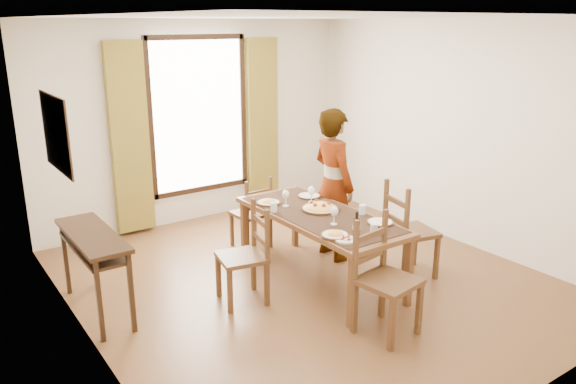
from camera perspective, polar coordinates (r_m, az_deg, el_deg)
ground at (r=6.10m, az=1.94°, el=-8.93°), size 5.00×5.00×0.00m
room_shell at (r=5.70m, az=1.28°, el=5.63°), size 4.60×5.10×2.74m
console_table at (r=5.51m, az=-19.20°, el=-5.08°), size 0.38×1.20×0.80m
dining_table at (r=5.84m, az=3.22°, el=-2.80°), size 0.84×2.00×0.76m
chair_west at (r=5.51m, az=-4.37°, el=-6.65°), size 0.51×0.51×0.99m
chair_north at (r=6.81m, az=-3.65°, el=-2.33°), size 0.42×0.42×0.90m
chair_south at (r=5.02m, az=9.79°, el=-8.89°), size 0.54×0.54×1.06m
chair_east at (r=6.15m, az=12.12°, el=-4.10°), size 0.56×0.56×1.06m
man at (r=6.42m, az=4.62°, el=0.76°), size 0.70×0.51×1.75m
plate_sw at (r=5.22m, az=4.77°, el=-4.21°), size 0.27×0.27×0.05m
plate_se at (r=5.60m, az=9.36°, el=-2.88°), size 0.27×0.27×0.05m
plate_nw at (r=6.12m, az=-2.01°, el=-0.93°), size 0.27×0.27×0.05m
plate_ne at (r=6.36m, az=2.15°, el=-0.25°), size 0.27×0.27×0.05m
pasta_platter at (r=5.91m, az=3.27°, el=-1.37°), size 0.40×0.40×0.10m
caprese_plate at (r=5.12m, az=5.91°, el=-4.72°), size 0.20×0.20×0.04m
wine_glass_a at (r=5.49m, az=4.71°, el=-2.40°), size 0.08×0.08×0.18m
wine_glass_b at (r=6.14m, az=2.39°, el=-0.23°), size 0.08×0.08×0.18m
wine_glass_c at (r=6.00m, az=-0.23°, el=-0.63°), size 0.08×0.08×0.18m
tumbler_a at (r=5.83m, az=7.58°, el=-1.77°), size 0.07×0.07×0.10m
tumbler_b at (r=5.85m, az=-1.45°, el=-1.54°), size 0.07×0.07×0.10m
tumbler_c at (r=5.30m, az=8.72°, el=-3.72°), size 0.07×0.07×0.10m
wine_bottle at (r=5.18m, az=6.99°, el=-3.30°), size 0.07×0.07×0.25m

